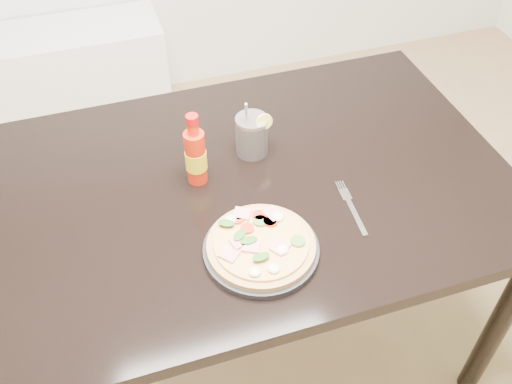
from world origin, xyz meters
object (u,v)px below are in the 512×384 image
object	(u,v)px
plate	(261,250)
pizza	(261,243)
hot_sauce_bottle	(196,156)
fork	(351,206)
dining_table	(242,205)
cola_cup	(252,136)
media_console	(14,89)

from	to	relation	value
plate	pizza	bearing A→B (deg)	99.41
hot_sauce_bottle	fork	distance (m)	0.40
plate	fork	size ratio (longest dim) A/B	1.41
pizza	fork	world-z (taller)	pizza
dining_table	hot_sauce_bottle	xyz separation A→B (m)	(-0.10, 0.05, 0.16)
plate	fork	world-z (taller)	plate
hot_sauce_bottle	dining_table	bearing A→B (deg)	-24.23
dining_table	cola_cup	bearing A→B (deg)	60.12
pizza	media_console	distance (m)	1.85
plate	pizza	size ratio (longest dim) A/B	1.07
pizza	hot_sauce_bottle	distance (m)	0.29
dining_table	media_console	world-z (taller)	dining_table
plate	fork	distance (m)	0.26
hot_sauce_bottle	cola_cup	xyz separation A→B (m)	(0.17, 0.06, -0.03)
pizza	fork	size ratio (longest dim) A/B	1.31
fork	hot_sauce_bottle	bearing A→B (deg)	152.28
cola_cup	plate	bearing A→B (deg)	-104.29
cola_cup	media_console	distance (m)	1.60
dining_table	pizza	xyz separation A→B (m)	(-0.02, -0.23, 0.11)
cola_cup	media_console	world-z (taller)	cola_cup
fork	media_console	distance (m)	1.89
plate	fork	bearing A→B (deg)	14.84
pizza	hot_sauce_bottle	bearing A→B (deg)	105.94
pizza	media_console	size ratio (longest dim) A/B	0.18
dining_table	media_console	xyz separation A→B (m)	(-0.68, 1.42, -0.42)
cola_cup	fork	world-z (taller)	cola_cup
hot_sauce_bottle	media_console	xyz separation A→B (m)	(-0.57, 1.37, -0.58)
dining_table	cola_cup	distance (m)	0.19
media_console	plate	bearing A→B (deg)	-68.44
dining_table	media_console	distance (m)	1.63
dining_table	fork	distance (m)	0.30
dining_table	pizza	bearing A→B (deg)	-96.16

